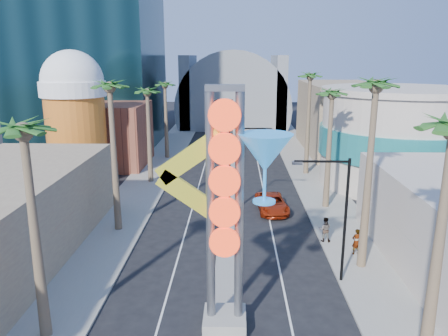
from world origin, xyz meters
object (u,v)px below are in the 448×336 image
red_pickup (272,203)px  pedestrian_b (325,229)px  neon_sign (242,195)px  pedestrian_a (356,242)px

red_pickup → pedestrian_b: (3.44, -6.94, 0.34)m
neon_sign → pedestrian_b: bearing=59.4°
pedestrian_a → pedestrian_b: bearing=-66.0°
neon_sign → pedestrian_b: neon_sign is taller
pedestrian_a → pedestrian_b: (-1.79, 2.16, 0.02)m
neon_sign → pedestrian_a: neon_sign is taller
neon_sign → red_pickup: (3.05, 17.91, -6.54)m
neon_sign → red_pickup: neon_sign is taller
neon_sign → pedestrian_a: 13.59m
pedestrian_b → pedestrian_a: bearing=138.2°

